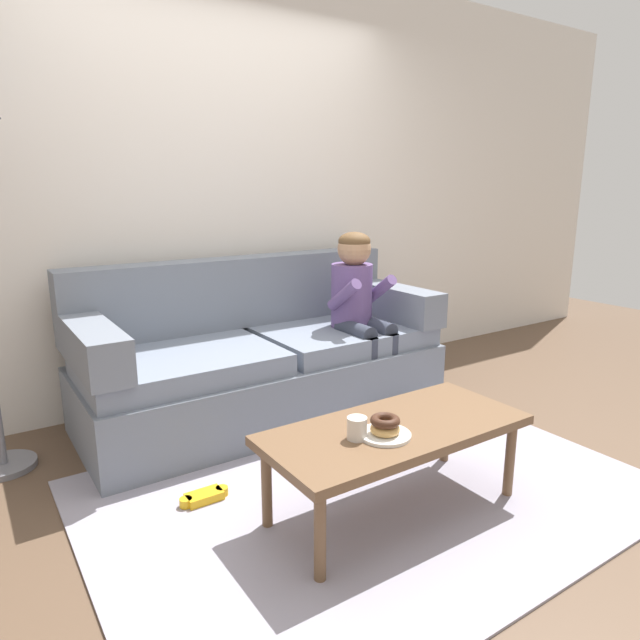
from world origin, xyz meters
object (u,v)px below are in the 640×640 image
couch (261,360)px  coffee_table (395,434)px  donut (385,429)px  toy_controller (204,498)px  person_child (359,302)px  mug (357,428)px

couch → coffee_table: (-0.04, -1.28, 0.02)m
couch → donut: size_ratio=17.85×
coffee_table → toy_controller: 0.90m
donut → coffee_table: bearing=27.9°
person_child → donut: size_ratio=9.18×
person_child → donut: 1.37m
toy_controller → coffee_table: bearing=-15.5°
person_child → donut: bearing=-123.0°
toy_controller → person_child: bearing=46.2°
donut → mug: 0.12m
person_child → mug: bearing=-127.7°
person_child → mug: size_ratio=12.24×
couch → coffee_table: bearing=-91.6°
couch → toy_controller: bearing=-132.0°
person_child → toy_controller: (-1.29, -0.56, -0.65)m
person_child → couch: bearing=160.8°
person_child → mug: (-0.84, -1.09, -0.22)m
person_child → coffee_table: bearing=-120.3°
couch → mug: (-0.25, -1.30, 0.11)m
couch → mug: size_ratio=23.80×
coffee_table → person_child: size_ratio=1.04×
coffee_table → donut: 0.14m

